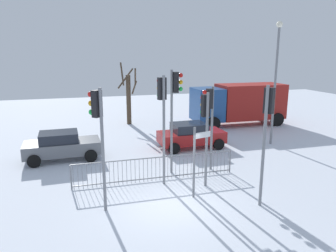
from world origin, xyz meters
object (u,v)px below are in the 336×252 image
traffic_light_rear_right (205,118)px  street_lamp (276,72)px  car_red_near (191,135)px  traffic_light_foreground_left (175,99)px  car_grey_far (62,145)px  traffic_light_foreground_right (209,110)px  direction_sign_post (196,158)px  bare_tree_left (129,96)px  delivery_truck (239,102)px  traffic_light_mid_right (98,122)px  traffic_light_rear_left (162,105)px  traffic_light_mid_left (267,119)px

traffic_light_rear_right → street_lamp: bearing=30.3°
traffic_light_rear_right → car_red_near: 5.76m
traffic_light_foreground_left → car_grey_far: size_ratio=1.23×
traffic_light_foreground_right → direction_sign_post: bearing=145.0°
traffic_light_foreground_right → bare_tree_left: bearing=7.6°
delivery_truck → bare_tree_left: (-8.03, 2.60, 0.45)m
traffic_light_mid_right → car_grey_far: size_ratio=1.13×
traffic_light_mid_right → traffic_light_rear_right: size_ratio=1.11×
delivery_truck → traffic_light_foreground_right: bearing=54.0°
traffic_light_rear_left → direction_sign_post: traffic_light_rear_left is taller
car_red_near → bare_tree_left: size_ratio=0.81×
car_red_near → traffic_light_foreground_left: bearing=-122.1°
traffic_light_rear_right → traffic_light_mid_left: bearing=-64.1°
car_red_near → delivery_truck: (5.60, 4.70, 0.97)m
traffic_light_rear_left → bare_tree_left: bearing=75.8°
traffic_light_mid_left → bare_tree_left: size_ratio=0.93×
traffic_light_mid_left → car_red_near: bearing=148.0°
delivery_truck → street_lamp: size_ratio=0.98×
traffic_light_foreground_left → traffic_light_foreground_right: (1.66, -0.06, -0.56)m
traffic_light_mid_right → traffic_light_rear_left: 3.20m
car_grey_far → traffic_light_foreground_left: bearing=-35.9°
traffic_light_mid_left → traffic_light_foreground_left: bearing=176.6°
traffic_light_foreground_right → car_red_near: (0.44, 3.60, -2.14)m
traffic_light_rear_right → bare_tree_left: (-1.14, 12.50, -0.70)m
car_grey_far → bare_tree_left: bearing=55.5°
bare_tree_left → street_lamp: bearing=-46.9°
traffic_light_rear_left → traffic_light_foreground_right: bearing=8.7°
car_red_near → street_lamp: 6.17m
traffic_light_mid_right → car_red_near: 8.75m
traffic_light_mid_right → traffic_light_rear_left: traffic_light_rear_left is taller
car_red_near → delivery_truck: bearing=38.5°
car_grey_far → street_lamp: (12.15, -0.48, 3.59)m
traffic_light_rear_left → street_lamp: (7.91, 3.92, 0.99)m
traffic_light_foreground_right → traffic_light_mid_left: traffic_light_mid_left is taller
car_grey_far → car_red_near: same height
traffic_light_mid_left → direction_sign_post: 3.00m
traffic_light_mid_right → traffic_light_foreground_right: 5.83m
traffic_light_mid_left → delivery_truck: bearing=122.8°
traffic_light_mid_left → direction_sign_post: traffic_light_mid_left is taller
traffic_light_mid_right → traffic_light_rear_right: traffic_light_mid_right is taller
traffic_light_foreground_right → car_grey_far: 7.87m
traffic_light_mid_right → traffic_light_foreground_left: size_ratio=0.92×
delivery_truck → traffic_light_rear_left: bearing=47.3°
traffic_light_rear_right → delivery_truck: (6.90, 9.90, -1.15)m
traffic_light_foreground_left → car_grey_far: (-5.08, 3.41, -2.70)m
traffic_light_mid_left → bare_tree_left: bearing=157.0°
traffic_light_rear_left → traffic_light_foreground_left: bearing=38.0°
traffic_light_rear_left → street_lamp: bearing=14.6°
traffic_light_rear_right → traffic_light_foreground_right: bearing=55.9°
car_grey_far → traffic_light_mid_right: bearing=-77.7°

